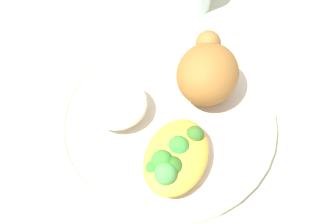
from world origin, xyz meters
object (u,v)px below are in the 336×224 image
at_px(plate, 168,119).
at_px(roasted_chicken, 208,72).
at_px(mac_cheese_with_broccoli, 175,156).
at_px(rice_pile, 117,104).

height_order(plate, roasted_chicken, roasted_chicken).
height_order(roasted_chicken, mac_cheese_with_broccoli, roasted_chicken).
bearing_deg(mac_cheese_with_broccoli, plate, 27.09).
distance_m(rice_pile, mac_cheese_with_broccoli, 0.11).
xyz_separation_m(rice_pile, mac_cheese_with_broccoli, (-0.05, -0.10, -0.00)).
bearing_deg(roasted_chicken, rice_pile, 127.84).
relative_size(plate, rice_pile, 3.57).
relative_size(roasted_chicken, mac_cheese_with_broccoli, 0.95).
relative_size(plate, mac_cheese_with_broccoli, 2.71).
distance_m(roasted_chicken, rice_pile, 0.13).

